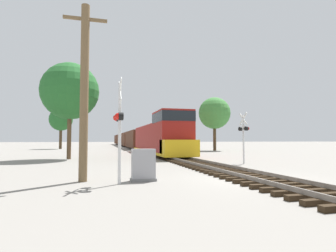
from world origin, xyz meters
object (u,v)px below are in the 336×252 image
tree_far_right (70,91)px  tree_mid_background (214,113)px  crossing_signal_near (119,122)px  relay_cabinet (143,165)px  utility_pole (84,90)px  freight_train (130,139)px  tree_deep_background (61,120)px  crossing_signal_far (244,132)px

tree_far_right → tree_mid_background: tree_far_right is taller
crossing_signal_near → relay_cabinet: size_ratio=3.07×
utility_pole → tree_mid_background: 32.58m
freight_train → tree_far_right: (-9.10, -35.37, 4.24)m
tree_far_right → utility_pole: bearing=-81.3°
tree_mid_background → crossing_signal_near: bearing=-120.9°
tree_far_right → tree_deep_background: size_ratio=1.12×
crossing_signal_far → tree_mid_background: size_ratio=0.43×
crossing_signal_near → tree_far_right: size_ratio=0.48×
tree_mid_background → tree_deep_background: size_ratio=1.10×
crossing_signal_near → utility_pole: 2.21m
freight_train → crossing_signal_far: bearing=-85.3°
relay_cabinet → tree_deep_background: bearing=102.3°
freight_train → crossing_signal_far: (3.54, -43.25, 0.45)m
crossing_signal_far → tree_deep_background: bearing=20.2°
crossing_signal_far → tree_deep_background: tree_deep_background is taller
freight_train → crossing_signal_far: size_ratio=22.66×
tree_far_right → tree_deep_background: 28.09m
crossing_signal_near → crossing_signal_far: (9.21, 6.45, -0.14)m
relay_cabinet → tree_deep_background: size_ratio=0.17×
utility_pole → tree_mid_background: tree_mid_background is taller
crossing_signal_near → tree_far_right: 15.17m
relay_cabinet → tree_mid_background: 32.06m
tree_far_right → tree_mid_background: (20.18, 13.68, -0.13)m
utility_pole → tree_far_right: 13.64m
crossing_signal_far → relay_cabinet: (-8.16, -5.89, -1.61)m
tree_far_right → tree_mid_background: 24.38m
crossing_signal_far → utility_pole: (-10.59, -5.43, 1.54)m
relay_cabinet → tree_mid_background: tree_mid_background is taller
tree_mid_background → tree_deep_background: (-24.78, 14.03, -0.43)m
relay_cabinet → tree_deep_background: 42.73m
tree_mid_background → utility_pole: bearing=-123.9°
tree_far_right → tree_deep_background: (-4.60, 27.71, -0.56)m
utility_pole → crossing_signal_near: bearing=-36.4°
tree_deep_background → freight_train: bearing=29.2°
relay_cabinet → tree_far_right: size_ratio=0.16×
tree_far_right → tree_deep_background: tree_far_right is taller
crossing_signal_far → utility_pole: bearing=111.5°
crossing_signal_far → relay_cabinet: 10.20m
crossing_signal_near → utility_pole: size_ratio=0.55×
crossing_signal_near → tree_deep_background: (-8.02, 42.02, 3.09)m
tree_deep_background → utility_pole: bearing=-80.8°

